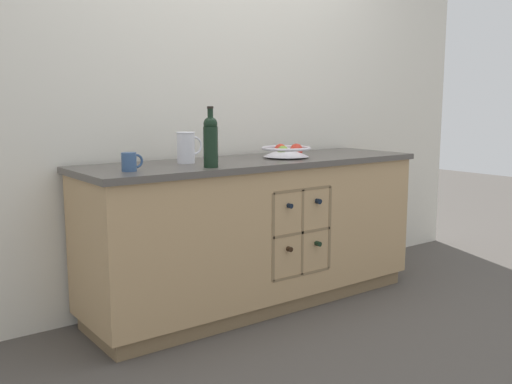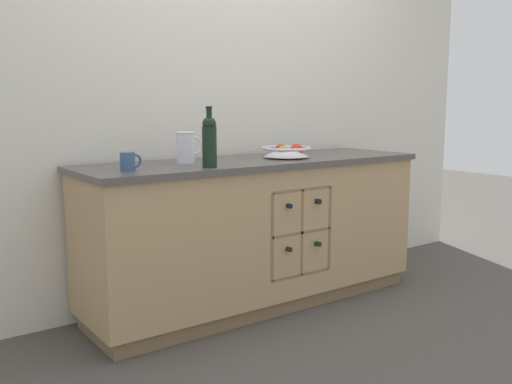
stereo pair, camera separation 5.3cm
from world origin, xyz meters
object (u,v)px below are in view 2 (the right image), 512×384
(white_pitcher, at_px, (186,147))
(standing_wine_bottle, at_px, (209,140))
(fruit_bowl, at_px, (287,151))
(ceramic_mug, at_px, (128,162))

(white_pitcher, distance_m, standing_wine_bottle, 0.27)
(fruit_bowl, bearing_deg, standing_wine_bottle, -165.83)
(fruit_bowl, bearing_deg, white_pitcher, 171.08)
(white_pitcher, bearing_deg, standing_wine_bottle, -91.51)
(fruit_bowl, height_order, standing_wine_bottle, standing_wine_bottle)
(fruit_bowl, height_order, white_pitcher, white_pitcher)
(fruit_bowl, xyz_separation_m, ceramic_mug, (-1.04, -0.07, 0.00))
(ceramic_mug, relative_size, standing_wine_bottle, 0.35)
(fruit_bowl, distance_m, standing_wine_bottle, 0.67)
(white_pitcher, distance_m, ceramic_mug, 0.45)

